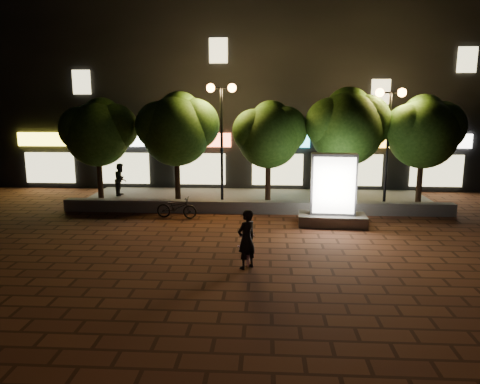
# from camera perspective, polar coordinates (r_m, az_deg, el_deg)

# --- Properties ---
(ground) EXTENTS (80.00, 80.00, 0.00)m
(ground) POSITION_cam_1_polar(r_m,az_deg,el_deg) (14.76, 1.63, -6.39)
(ground) COLOR #5B301C
(ground) RESTS_ON ground
(retaining_wall) EXTENTS (16.00, 0.45, 0.50)m
(retaining_wall) POSITION_cam_1_polar(r_m,az_deg,el_deg) (18.55, 2.00, -1.92)
(retaining_wall) COLOR #64625D
(retaining_wall) RESTS_ON ground
(sidewalk) EXTENTS (16.00, 5.00, 0.08)m
(sidewalk) POSITION_cam_1_polar(r_m,az_deg,el_deg) (21.04, 2.15, -0.94)
(sidewalk) COLOR #64625D
(sidewalk) RESTS_ON ground
(building_block) EXTENTS (28.00, 8.12, 11.30)m
(building_block) POSITION_cam_1_polar(r_m,az_deg,el_deg) (27.07, 2.51, 12.32)
(building_block) COLOR black
(building_block) RESTS_ON ground
(tree_far_left) EXTENTS (3.36, 2.80, 4.63)m
(tree_far_left) POSITION_cam_1_polar(r_m,az_deg,el_deg) (20.90, -17.43, 7.49)
(tree_far_left) COLOR black
(tree_far_left) RESTS_ON sidewalk
(tree_left) EXTENTS (3.60, 3.00, 4.89)m
(tree_left) POSITION_cam_1_polar(r_m,az_deg,el_deg) (19.93, -7.90, 8.17)
(tree_left) COLOR black
(tree_left) RESTS_ON sidewalk
(tree_mid) EXTENTS (3.24, 2.70, 4.50)m
(tree_mid) POSITION_cam_1_polar(r_m,az_deg,el_deg) (19.57, 3.78, 7.53)
(tree_mid) COLOR black
(tree_mid) RESTS_ON sidewalk
(tree_right) EXTENTS (3.72, 3.10, 5.07)m
(tree_right) POSITION_cam_1_polar(r_m,az_deg,el_deg) (19.85, 13.48, 8.31)
(tree_right) COLOR black
(tree_right) RESTS_ON sidewalk
(tree_far_right) EXTENTS (3.48, 2.90, 4.76)m
(tree_far_right) POSITION_cam_1_polar(r_m,az_deg,el_deg) (20.66, 22.29, 7.34)
(tree_far_right) COLOR black
(tree_far_right) RESTS_ON sidewalk
(street_lamp_left) EXTENTS (1.26, 0.36, 5.18)m
(street_lamp_left) POSITION_cam_1_polar(r_m,az_deg,el_deg) (19.36, -2.35, 9.91)
(street_lamp_left) COLOR black
(street_lamp_left) RESTS_ON sidewalk
(street_lamp_right) EXTENTS (1.26, 0.36, 4.98)m
(street_lamp_right) POSITION_cam_1_polar(r_m,az_deg,el_deg) (19.94, 18.37, 9.01)
(street_lamp_right) COLOR black
(street_lamp_right) RESTS_ON sidewalk
(ad_kiosk) EXTENTS (2.54, 1.39, 2.67)m
(ad_kiosk) POSITION_cam_1_polar(r_m,az_deg,el_deg) (16.92, 11.67, -0.57)
(ad_kiosk) COLOR #64625D
(ad_kiosk) RESTS_ON ground
(scooter_pink) EXTENTS (0.70, 1.58, 0.92)m
(scooter_pink) POSITION_cam_1_polar(r_m,az_deg,el_deg) (12.95, 0.68, -6.79)
(scooter_pink) COLOR #CB84AA
(scooter_pink) RESTS_ON ground
(rider) EXTENTS (0.70, 0.70, 1.65)m
(rider) POSITION_cam_1_polar(r_m,az_deg,el_deg) (12.30, 0.83, -6.00)
(rider) COLOR black
(rider) RESTS_ON ground
(scooter_parked) EXTENTS (1.68, 0.76, 0.85)m
(scooter_parked) POSITION_cam_1_polar(r_m,az_deg,el_deg) (17.88, -8.01, -1.95)
(scooter_parked) COLOR black
(scooter_parked) RESTS_ON ground
(pedestrian) EXTENTS (0.63, 0.79, 1.56)m
(pedestrian) POSITION_cam_1_polar(r_m,az_deg,el_deg) (22.36, -14.84, 1.56)
(pedestrian) COLOR black
(pedestrian) RESTS_ON sidewalk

